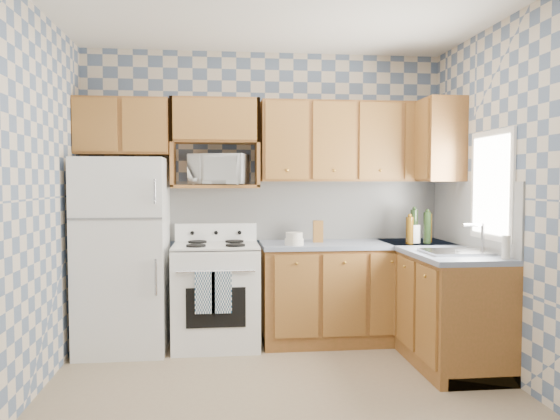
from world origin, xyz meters
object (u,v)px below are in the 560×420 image
Objects in this scene: stove_body at (216,296)px; electric_kettle at (413,234)px; refrigerator at (123,255)px; microwave at (219,169)px.

stove_body is 1.88m from electric_kettle.
refrigerator reaches higher than stove_body.
electric_kettle is (2.60, -0.06, 0.16)m from refrigerator.
microwave is at bearing 79.30° from stove_body.
electric_kettle is (1.80, -0.08, 0.55)m from stove_body.
refrigerator reaches higher than electric_kettle.
microwave is (0.03, 0.16, 1.14)m from stove_body.
stove_body is 1.15m from microwave.
stove_body is at bearing 177.44° from electric_kettle.
electric_kettle reaches higher than stove_body.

